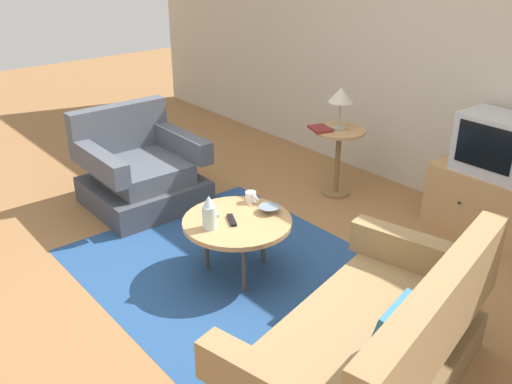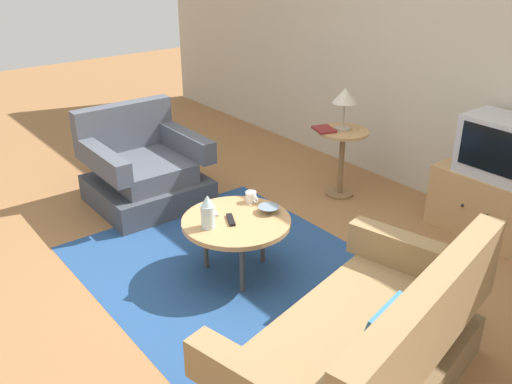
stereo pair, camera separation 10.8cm
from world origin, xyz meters
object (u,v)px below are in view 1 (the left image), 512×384
at_px(tv_remote_dark, 232,220).
at_px(book, 320,129).
at_px(vase, 209,213).
at_px(armchair, 140,173).
at_px(side_table, 338,149).
at_px(coffee_table, 237,224).
at_px(mug, 251,197).
at_px(tv_remote_silver, 212,211).
at_px(tv_stand, 486,202).
at_px(table_lamp, 341,97).
at_px(television, 497,145).
at_px(bowl, 269,209).
at_px(couch, 370,352).

distance_m(tv_remote_dark, book, 1.60).
bearing_deg(tv_remote_dark, vase, 109.89).
height_order(armchair, side_table, armchair).
bearing_deg(coffee_table, vase, -96.49).
height_order(mug, tv_remote_silver, mug).
xyz_separation_m(tv_stand, vase, (-0.83, -2.19, 0.29)).
bearing_deg(vase, tv_stand, 69.25).
bearing_deg(side_table, tv_remote_silver, -80.28).
distance_m(table_lamp, tv_remote_dark, 1.77).
xyz_separation_m(vase, tv_remote_dark, (0.02, 0.18, -0.11)).
height_order(coffee_table, mug, mug).
bearing_deg(tv_remote_silver, vase, -21.85).
distance_m(mug, tv_remote_dark, 0.34).
height_order(coffee_table, television, television).
bearing_deg(side_table, table_lamp, 153.86).
distance_m(armchair, book, 1.70).
bearing_deg(side_table, book, -127.96).
bearing_deg(bowl, vase, -99.66).
xyz_separation_m(television, tv_remote_silver, (-1.01, -2.04, -0.32)).
bearing_deg(armchair, television, 130.22).
relative_size(side_table, bowl, 4.14).
distance_m(tv_stand, tv_remote_silver, 2.29).
bearing_deg(television, tv_remote_silver, -116.29).
bearing_deg(bowl, tv_remote_dark, -101.51).
height_order(couch, bowl, couch).
bearing_deg(couch, tv_remote_silver, 72.50).
height_order(bowl, tv_remote_silver, bowl).
bearing_deg(table_lamp, bowl, -67.22).
distance_m(couch, bowl, 1.42).
bearing_deg(tv_remote_silver, television, 81.49).
bearing_deg(tv_stand, side_table, -162.72).
bearing_deg(table_lamp, couch, -43.44).
height_order(armchair, tv_remote_dark, armchair).
relative_size(table_lamp, mug, 3.09).
bearing_deg(tv_stand, bowl, -113.55).
xyz_separation_m(couch, side_table, (-1.87, 1.78, 0.17)).
relative_size(tv_stand, television, 1.59).
relative_size(armchair, bowl, 6.14).
relative_size(side_table, mug, 5.15).
height_order(coffee_table, side_table, side_table).
xyz_separation_m(tv_remote_silver, book, (-0.39, 1.51, 0.20)).
distance_m(armchair, couch, 2.91).
xyz_separation_m(vase, tv_remote_silver, (-0.18, 0.15, -0.11)).
bearing_deg(television, vase, -110.79).
bearing_deg(couch, side_table, 33.75).
xyz_separation_m(coffee_table, book, (-0.59, 1.43, 0.25)).
relative_size(couch, tv_remote_silver, 9.34).
bearing_deg(book, tv_remote_dark, -49.84).
distance_m(mug, tv_remote_silver, 0.33).
distance_m(tv_remote_dark, tv_remote_silver, 0.20).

